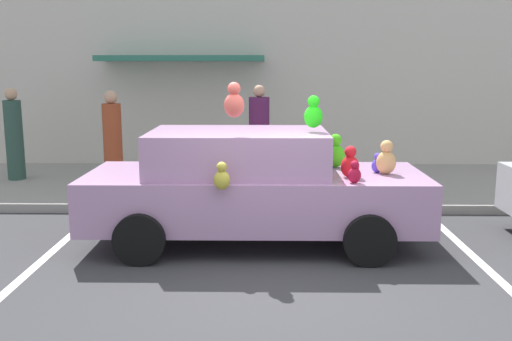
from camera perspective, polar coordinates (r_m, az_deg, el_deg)
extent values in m
plane|color=#38383A|center=(6.54, 2.15, -11.08)|extent=(60.00, 60.00, 0.00)
cube|color=gray|center=(11.32, 1.60, -1.41)|extent=(24.00, 4.00, 0.15)
cube|color=beige|center=(13.26, 1.55, 13.90)|extent=(24.00, 0.30, 6.40)
cube|color=#2D725B|center=(12.81, -7.40, 11.03)|extent=(3.60, 1.10, 0.12)
cube|color=silver|center=(7.94, 20.67, -7.82)|extent=(0.12, 3.60, 0.01)
cube|color=silver|center=(7.97, -19.73, -7.68)|extent=(0.12, 3.60, 0.01)
cube|color=#AC81AB|center=(7.73, -0.07, -2.67)|extent=(4.49, 1.74, 0.68)
cube|color=#AC81AB|center=(7.62, -1.76, 1.88)|extent=(2.34, 1.53, 0.56)
cylinder|color=black|center=(8.74, 9.21, -3.45)|extent=(0.64, 0.22, 0.64)
cylinder|color=black|center=(7.09, 11.23, -6.80)|extent=(0.64, 0.22, 0.64)
cylinder|color=black|center=(8.78, -9.11, -3.38)|extent=(0.64, 0.22, 0.64)
cylinder|color=black|center=(7.14, -11.51, -6.69)|extent=(0.64, 0.22, 0.64)
ellipsoid|color=#DA564C|center=(6.96, -2.20, 6.52)|extent=(0.25, 0.20, 0.29)
sphere|color=#DA564C|center=(6.95, -2.21, 8.17)|extent=(0.16, 0.16, 0.16)
ellipsoid|color=red|center=(7.39, 9.35, 0.38)|extent=(0.24, 0.19, 0.28)
sphere|color=red|center=(7.36, 9.40, 1.86)|extent=(0.15, 0.15, 0.15)
ellipsoid|color=#44D819|center=(8.11, 7.90, 1.46)|extent=(0.27, 0.22, 0.32)
sphere|color=#44D819|center=(8.08, 7.94, 3.02)|extent=(0.17, 0.17, 0.17)
ellipsoid|color=#24EF19|center=(7.47, 5.74, 5.36)|extent=(0.24, 0.20, 0.29)
sphere|color=#24EF19|center=(7.45, 5.77, 6.87)|extent=(0.15, 0.15, 0.15)
ellipsoid|color=gold|center=(6.73, -3.43, -0.97)|extent=(0.19, 0.16, 0.23)
sphere|color=gold|center=(6.70, -3.44, 0.36)|extent=(0.12, 0.12, 0.12)
ellipsoid|color=tan|center=(7.72, 12.85, 0.79)|extent=(0.26, 0.21, 0.31)
sphere|color=tan|center=(7.68, 12.91, 2.35)|extent=(0.17, 0.17, 0.17)
ellipsoid|color=#36EB5E|center=(7.37, -6.08, 0.27)|extent=(0.20, 0.17, 0.24)
sphere|color=#36EB5E|center=(7.34, -6.11, 1.54)|extent=(0.13, 0.13, 0.13)
ellipsoid|color=maroon|center=(7.34, 5.63, 0.13)|extent=(0.18, 0.15, 0.21)
sphere|color=maroon|center=(7.31, 5.65, 1.27)|extent=(0.12, 0.12, 0.12)
ellipsoid|color=#A9112E|center=(7.05, 9.78, -0.48)|extent=(0.16, 0.13, 0.19)
sphere|color=#A9112E|center=(7.03, 9.82, 0.58)|extent=(0.10, 0.10, 0.10)
ellipsoid|color=#5442E4|center=(7.80, 12.01, 0.46)|extent=(0.16, 0.13, 0.18)
sphere|color=#5442E4|center=(7.78, 12.04, 1.38)|extent=(0.10, 0.10, 0.10)
ellipsoid|color=brown|center=(10.04, -5.13, -1.05)|extent=(0.41, 0.34, 0.51)
sphere|color=brown|center=(9.97, -5.16, 1.01)|extent=(0.29, 0.29, 0.29)
sphere|color=brown|center=(9.97, -5.75, 1.59)|extent=(0.12, 0.12, 0.12)
sphere|color=brown|center=(9.95, -4.59, 1.59)|extent=(0.12, 0.12, 0.12)
cylinder|color=#2D4C41|center=(12.33, -22.95, 2.81)|extent=(0.34, 0.34, 1.58)
sphere|color=tan|center=(12.26, -23.25, 7.01)|extent=(0.24, 0.24, 0.24)
cylinder|color=#9D4425|center=(10.96, -14.08, 2.42)|extent=(0.35, 0.35, 1.56)
sphere|color=tan|center=(10.88, -14.29, 7.12)|extent=(0.24, 0.24, 0.24)
cylinder|color=#511E49|center=(10.43, 0.31, 2.70)|extent=(0.37, 0.37, 1.69)
sphere|color=tan|center=(10.35, 0.31, 7.93)|extent=(0.22, 0.22, 0.22)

